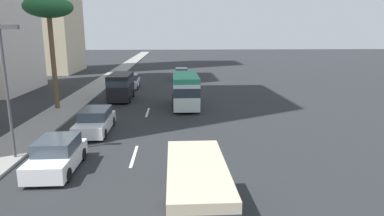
{
  "coord_description": "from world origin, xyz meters",
  "views": [
    {
      "loc": [
        -4.37,
        -2.11,
        6.39
      ],
      "look_at": [
        17.59,
        -3.41,
        1.41
      ],
      "focal_mm": 30.89,
      "sensor_mm": 36.0,
      "label": 1
    }
  ],
  "objects_px": {
    "car_third": "(95,121)",
    "car_fifth": "(181,74)",
    "minibus_second": "(185,89)",
    "van_seventh": "(197,192)",
    "street_lamp": "(8,77)",
    "car_fourth": "(57,156)",
    "palm_tree": "(48,9)",
    "car_sixth": "(130,81)",
    "van_lead": "(121,85)"
  },
  "relations": [
    {
      "from": "car_fifth",
      "to": "van_seventh",
      "type": "bearing_deg",
      "value": 179.25
    },
    {
      "from": "car_fourth",
      "to": "palm_tree",
      "type": "bearing_deg",
      "value": -161.6
    },
    {
      "from": "car_third",
      "to": "car_sixth",
      "type": "xyz_separation_m",
      "value": [
        18.17,
        -0.09,
        0.04
      ]
    },
    {
      "from": "street_lamp",
      "to": "car_fifth",
      "type": "bearing_deg",
      "value": -17.59
    },
    {
      "from": "car_fourth",
      "to": "van_seventh",
      "type": "relative_size",
      "value": 0.83
    },
    {
      "from": "car_fifth",
      "to": "van_seventh",
      "type": "distance_m",
      "value": 36.06
    },
    {
      "from": "minibus_second",
      "to": "car_third",
      "type": "xyz_separation_m",
      "value": [
        -7.3,
        6.25,
        -0.86
      ]
    },
    {
      "from": "car_sixth",
      "to": "palm_tree",
      "type": "xyz_separation_m",
      "value": [
        -11.34,
        4.84,
        7.52
      ]
    },
    {
      "from": "van_lead",
      "to": "car_sixth",
      "type": "height_order",
      "value": "van_lead"
    },
    {
      "from": "car_sixth",
      "to": "car_third",
      "type": "bearing_deg",
      "value": -0.29
    },
    {
      "from": "van_seventh",
      "to": "street_lamp",
      "type": "height_order",
      "value": "street_lamp"
    },
    {
      "from": "minibus_second",
      "to": "van_seventh",
      "type": "height_order",
      "value": "minibus_second"
    },
    {
      "from": "minibus_second",
      "to": "street_lamp",
      "type": "relative_size",
      "value": 0.95
    },
    {
      "from": "van_seventh",
      "to": "palm_tree",
      "type": "xyz_separation_m",
      "value": [
        18.28,
        10.64,
        7.0
      ]
    },
    {
      "from": "van_seventh",
      "to": "street_lamp",
      "type": "bearing_deg",
      "value": 52.95
    },
    {
      "from": "street_lamp",
      "to": "minibus_second",
      "type": "bearing_deg",
      "value": -37.31
    },
    {
      "from": "street_lamp",
      "to": "car_sixth",
      "type": "bearing_deg",
      "value": -7.55
    },
    {
      "from": "car_sixth",
      "to": "street_lamp",
      "type": "height_order",
      "value": "street_lamp"
    },
    {
      "from": "car_third",
      "to": "car_fifth",
      "type": "height_order",
      "value": "car_fifth"
    },
    {
      "from": "minibus_second",
      "to": "car_sixth",
      "type": "relative_size",
      "value": 1.44
    },
    {
      "from": "car_fourth",
      "to": "palm_tree",
      "type": "relative_size",
      "value": 0.45
    },
    {
      "from": "minibus_second",
      "to": "car_fourth",
      "type": "bearing_deg",
      "value": 153.98
    },
    {
      "from": "van_seventh",
      "to": "street_lamp",
      "type": "xyz_separation_m",
      "value": [
        6.67,
        8.84,
        3.0
      ]
    },
    {
      "from": "van_lead",
      "to": "palm_tree",
      "type": "xyz_separation_m",
      "value": [
        -3.94,
        4.85,
        6.82
      ]
    },
    {
      "from": "car_fourth",
      "to": "van_seventh",
      "type": "height_order",
      "value": "van_seventh"
    },
    {
      "from": "minibus_second",
      "to": "van_seventh",
      "type": "xyz_separation_m",
      "value": [
        -18.74,
        0.36,
        -0.3
      ]
    },
    {
      "from": "van_seventh",
      "to": "car_fourth",
      "type": "bearing_deg",
      "value": 50.61
    },
    {
      "from": "car_fourth",
      "to": "car_sixth",
      "type": "bearing_deg",
      "value": 178.88
    },
    {
      "from": "van_lead",
      "to": "minibus_second",
      "type": "xyz_separation_m",
      "value": [
        -3.48,
        -6.15,
        0.12
      ]
    },
    {
      "from": "street_lamp",
      "to": "car_third",
      "type": "bearing_deg",
      "value": -31.73
    },
    {
      "from": "car_third",
      "to": "car_fifth",
      "type": "relative_size",
      "value": 1.0
    },
    {
      "from": "car_fourth",
      "to": "van_seventh",
      "type": "xyz_separation_m",
      "value": [
        -5.15,
        -6.28,
        0.55
      ]
    },
    {
      "from": "car_sixth",
      "to": "palm_tree",
      "type": "bearing_deg",
      "value": -23.14
    },
    {
      "from": "car_fifth",
      "to": "car_sixth",
      "type": "height_order",
      "value": "car_fifth"
    },
    {
      "from": "car_fifth",
      "to": "palm_tree",
      "type": "relative_size",
      "value": 0.52
    },
    {
      "from": "car_fourth",
      "to": "palm_tree",
      "type": "height_order",
      "value": "palm_tree"
    },
    {
      "from": "minibus_second",
      "to": "van_seventh",
      "type": "relative_size",
      "value": 1.28
    },
    {
      "from": "car_fourth",
      "to": "street_lamp",
      "type": "xyz_separation_m",
      "value": [
        1.52,
        2.57,
        3.55
      ]
    },
    {
      "from": "van_lead",
      "to": "car_fifth",
      "type": "relative_size",
      "value": 1.04
    },
    {
      "from": "car_fifth",
      "to": "car_sixth",
      "type": "bearing_deg",
      "value": 135.75
    },
    {
      "from": "palm_tree",
      "to": "car_fourth",
      "type": "bearing_deg",
      "value": -161.6
    },
    {
      "from": "car_third",
      "to": "car_sixth",
      "type": "height_order",
      "value": "car_sixth"
    },
    {
      "from": "minibus_second",
      "to": "car_fourth",
      "type": "height_order",
      "value": "minibus_second"
    },
    {
      "from": "minibus_second",
      "to": "car_third",
      "type": "bearing_deg",
      "value": 139.43
    },
    {
      "from": "car_sixth",
      "to": "car_fourth",
      "type": "bearing_deg",
      "value": -1.12
    },
    {
      "from": "van_lead",
      "to": "van_seventh",
      "type": "bearing_deg",
      "value": 14.6
    },
    {
      "from": "van_lead",
      "to": "car_third",
      "type": "height_order",
      "value": "van_lead"
    },
    {
      "from": "car_fifth",
      "to": "street_lamp",
      "type": "distance_m",
      "value": 31.02
    },
    {
      "from": "van_lead",
      "to": "car_fifth",
      "type": "height_order",
      "value": "van_lead"
    },
    {
      "from": "car_fifth",
      "to": "palm_tree",
      "type": "distance_m",
      "value": 22.26
    }
  ]
}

